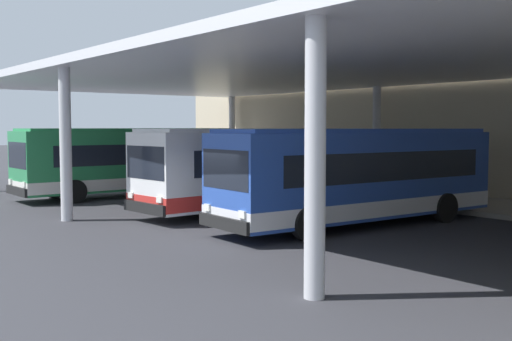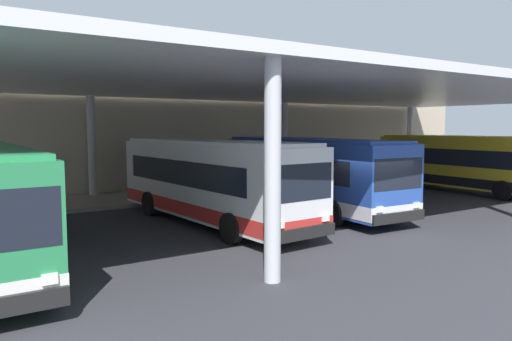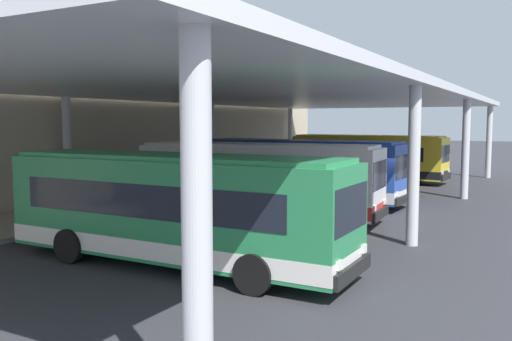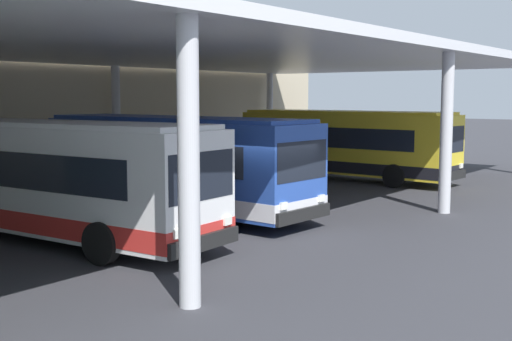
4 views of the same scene
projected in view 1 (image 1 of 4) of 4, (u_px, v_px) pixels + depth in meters
The scene contains 7 objects.
ground_plane at pixel (230, 238), 18.05m from camera, with size 200.00×200.00×0.00m, color #333338.
platform_kerb at pixel (463, 204), 25.29m from camera, with size 42.00×4.50×0.18m, color gray.
station_building_facade at pixel (508, 120), 27.05m from camera, with size 48.00×1.60×7.08m, color #C1B293.
canopy_shelter at pixel (361, 66), 21.07m from camera, with size 40.00×17.00×5.55m.
bus_nearest_bay at pixel (130, 161), 29.08m from camera, with size 2.75×10.54×3.17m.
bus_second_bay at pixel (262, 168), 23.91m from camera, with size 3.14×10.66×3.17m.
bus_middle_bay at pixel (359, 175), 20.16m from camera, with size 3.07×10.64×3.17m.
Camera 1 is at (14.50, -10.46, 3.22)m, focal length 43.40 mm.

